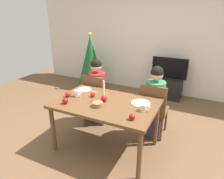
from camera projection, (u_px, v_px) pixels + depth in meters
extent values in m
plane|color=brown|center=(106.00, 147.00, 3.05)|extent=(7.68, 7.68, 0.00)
cube|color=silver|center=(156.00, 38.00, 4.74)|extent=(6.40, 0.10, 2.60)
cube|color=brown|center=(106.00, 104.00, 2.78)|extent=(1.40, 0.90, 0.04)
cylinder|color=brown|center=(53.00, 130.00, 2.86)|extent=(0.06, 0.06, 0.71)
cylinder|color=brown|center=(139.00, 157.00, 2.34)|extent=(0.06, 0.06, 0.71)
cylinder|color=brown|center=(84.00, 107.00, 3.51)|extent=(0.06, 0.06, 0.71)
cylinder|color=brown|center=(156.00, 124.00, 2.99)|extent=(0.06, 0.06, 0.71)
cube|color=brown|center=(99.00, 98.00, 3.68)|extent=(0.40, 0.40, 0.04)
cube|color=brown|center=(93.00, 89.00, 3.44)|extent=(0.40, 0.04, 0.45)
cylinder|color=brown|center=(111.00, 107.00, 3.83)|extent=(0.04, 0.04, 0.41)
cylinder|color=brown|center=(96.00, 104.00, 3.97)|extent=(0.04, 0.04, 0.41)
cylinder|color=brown|center=(103.00, 115.00, 3.55)|extent=(0.04, 0.04, 0.41)
cylinder|color=brown|center=(86.00, 111.00, 3.69)|extent=(0.04, 0.04, 0.41)
cube|color=brown|center=(155.00, 110.00, 3.26)|extent=(0.40, 0.40, 0.04)
cube|color=brown|center=(153.00, 100.00, 3.02)|extent=(0.40, 0.04, 0.45)
cylinder|color=brown|center=(166.00, 120.00, 3.41)|extent=(0.04, 0.04, 0.41)
cylinder|color=brown|center=(147.00, 115.00, 3.55)|extent=(0.04, 0.04, 0.41)
cylinder|color=brown|center=(161.00, 130.00, 3.13)|extent=(0.04, 0.04, 0.41)
cylinder|color=brown|center=(140.00, 125.00, 3.27)|extent=(0.04, 0.04, 0.41)
cube|color=#33384C|center=(97.00, 110.00, 3.71)|extent=(0.28, 0.28, 0.45)
cylinder|color=#AD2323|center=(97.00, 86.00, 3.54)|extent=(0.30, 0.30, 0.48)
sphere|color=tan|center=(96.00, 66.00, 3.41)|extent=(0.19, 0.19, 0.19)
sphere|color=black|center=(96.00, 65.00, 3.40)|extent=(0.19, 0.19, 0.19)
cube|color=#33384C|center=(153.00, 122.00, 3.29)|extent=(0.28, 0.28, 0.45)
cylinder|color=#387A4C|center=(155.00, 96.00, 3.12)|extent=(0.30, 0.30, 0.48)
sphere|color=tan|center=(157.00, 74.00, 2.99)|extent=(0.19, 0.19, 0.19)
sphere|color=black|center=(157.00, 72.00, 2.98)|extent=(0.19, 0.19, 0.19)
cube|color=black|center=(167.00, 87.00, 4.72)|extent=(0.64, 0.40, 0.48)
cube|color=black|center=(169.00, 68.00, 4.54)|extent=(0.79, 0.04, 0.46)
cube|color=black|center=(169.00, 68.00, 4.54)|extent=(0.76, 0.05, 0.46)
cylinder|color=brown|center=(92.00, 85.00, 5.32)|extent=(0.08, 0.08, 0.14)
cone|color=#195628|center=(91.00, 60.00, 5.07)|extent=(0.65, 0.65, 1.21)
sphere|color=yellow|center=(90.00, 34.00, 4.83)|extent=(0.08, 0.08, 0.08)
sphere|color=red|center=(104.00, 98.00, 2.79)|extent=(0.09, 0.09, 0.09)
cylinder|color=#EFE5C6|center=(104.00, 88.00, 2.74)|extent=(0.02, 0.02, 0.21)
cylinder|color=white|center=(84.00, 89.00, 3.21)|extent=(0.21, 0.21, 0.01)
cylinder|color=white|center=(141.00, 103.00, 2.74)|extent=(0.26, 0.26, 0.01)
cylinder|color=white|center=(77.00, 93.00, 2.94)|extent=(0.08, 0.08, 0.10)
torus|color=white|center=(80.00, 94.00, 2.92)|extent=(0.07, 0.01, 0.07)
cylinder|color=silver|center=(144.00, 108.00, 2.54)|extent=(0.09, 0.09, 0.09)
torus|color=silver|center=(148.00, 108.00, 2.51)|extent=(0.06, 0.01, 0.06)
cube|color=silver|center=(93.00, 92.00, 3.13)|extent=(0.18, 0.02, 0.01)
cylinder|color=olive|center=(98.00, 104.00, 2.66)|extent=(0.14, 0.14, 0.06)
sphere|color=#B11118|center=(132.00, 117.00, 2.33)|extent=(0.07, 0.07, 0.07)
sphere|color=red|center=(65.00, 101.00, 2.73)|extent=(0.08, 0.08, 0.08)
sphere|color=#AE151C|center=(93.00, 95.00, 2.94)|extent=(0.07, 0.07, 0.07)
sphere|color=red|center=(68.00, 94.00, 2.94)|extent=(0.08, 0.08, 0.08)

